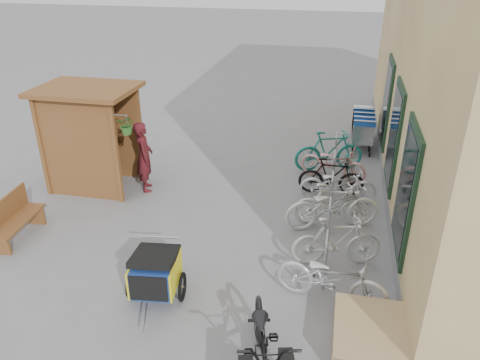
% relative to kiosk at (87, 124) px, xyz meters
% --- Properties ---
extents(ground, '(80.00, 80.00, 0.00)m').
position_rel_kiosk_xyz_m(ground, '(3.28, -2.47, -1.55)').
color(ground, gray).
extents(kiosk, '(2.49, 1.65, 2.40)m').
position_rel_kiosk_xyz_m(kiosk, '(0.00, 0.00, 0.00)').
color(kiosk, brown).
rests_on(kiosk, ground).
extents(bike_rack, '(0.05, 5.35, 0.86)m').
position_rel_kiosk_xyz_m(bike_rack, '(5.58, -0.07, -1.04)').
color(bike_rack, '#A5A8AD').
rests_on(bike_rack, ground).
extents(pallet_stack, '(1.00, 1.20, 0.40)m').
position_rel_kiosk_xyz_m(pallet_stack, '(6.28, -3.87, -1.34)').
color(pallet_stack, tan).
rests_on(pallet_stack, ground).
extents(bench, '(0.52, 1.40, 0.87)m').
position_rel_kiosk_xyz_m(bench, '(-0.39, -2.43, -1.11)').
color(bench, brown).
rests_on(bench, ground).
extents(shopping_carts, '(0.60, 2.01, 1.07)m').
position_rel_kiosk_xyz_m(shopping_carts, '(6.28, 4.06, -0.93)').
color(shopping_carts, silver).
rests_on(shopping_carts, ground).
extents(child_trailer, '(0.95, 1.55, 0.90)m').
position_rel_kiosk_xyz_m(child_trailer, '(2.94, -3.49, -1.06)').
color(child_trailer, '#1B3F96').
rests_on(child_trailer, ground).
extents(cargo_bike, '(1.22, 2.20, 1.10)m').
position_rel_kiosk_xyz_m(cargo_bike, '(4.92, -4.76, -1.01)').
color(cargo_bike, black).
rests_on(cargo_bike, ground).
extents(person_kiosk, '(0.60, 0.71, 1.66)m').
position_rel_kiosk_xyz_m(person_kiosk, '(1.29, 0.08, -0.72)').
color(person_kiosk, maroon).
rests_on(person_kiosk, ground).
extents(bike_0, '(1.88, 0.95, 0.94)m').
position_rel_kiosk_xyz_m(bike_0, '(5.70, -3.01, -1.08)').
color(bike_0, silver).
rests_on(bike_0, ground).
extents(bike_1, '(1.66, 0.82, 0.96)m').
position_rel_kiosk_xyz_m(bike_1, '(5.74, -1.97, -1.07)').
color(bike_1, silver).
rests_on(bike_1, ground).
extents(bike_2, '(2.03, 1.28, 1.01)m').
position_rel_kiosk_xyz_m(bike_2, '(5.62, -0.74, -1.05)').
color(bike_2, silver).
rests_on(bike_2, ground).
extents(bike_3, '(1.59, 0.66, 0.93)m').
position_rel_kiosk_xyz_m(bike_3, '(5.60, -0.61, -1.09)').
color(bike_3, silver).
rests_on(bike_3, ground).
extents(bike_4, '(1.72, 0.70, 0.89)m').
position_rel_kiosk_xyz_m(bike_4, '(5.70, 0.39, -1.11)').
color(bike_4, silver).
rests_on(bike_4, ground).
extents(bike_5, '(1.50, 0.47, 0.90)m').
position_rel_kiosk_xyz_m(bike_5, '(5.54, 0.74, -1.10)').
color(bike_5, black).
rests_on(bike_5, ground).
extents(bike_6, '(1.73, 0.96, 0.86)m').
position_rel_kiosk_xyz_m(bike_6, '(5.56, 1.58, -1.12)').
color(bike_6, '#D9918D').
rests_on(bike_6, ground).
extents(bike_7, '(1.84, 1.06, 1.06)m').
position_rel_kiosk_xyz_m(bike_7, '(5.42, 2.06, -1.02)').
color(bike_7, '#208076').
rests_on(bike_7, ground).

